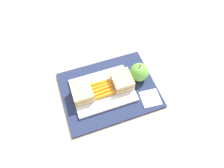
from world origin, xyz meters
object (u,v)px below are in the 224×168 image
(carrot_sticks_bundle, at_px, (102,89))
(food_tray, at_px, (103,90))
(sandwich_half_right, at_px, (122,81))
(sandwich_half_left, at_px, (82,93))
(paper_napkin, at_px, (150,98))
(apple, at_px, (139,72))

(carrot_sticks_bundle, bearing_deg, food_tray, 23.21)
(food_tray, relative_size, sandwich_half_right, 2.88)
(sandwich_half_right, bearing_deg, sandwich_half_left, 180.00)
(sandwich_half_left, height_order, paper_napkin, sandwich_half_left)
(sandwich_half_left, relative_size, apple, 0.94)
(sandwich_half_right, distance_m, carrot_sticks_bundle, 0.08)
(carrot_sticks_bundle, bearing_deg, sandwich_half_left, 179.71)
(sandwich_half_left, xyz_separation_m, paper_napkin, (0.24, -0.09, -0.03))
(food_tray, xyz_separation_m, paper_napkin, (0.16, -0.09, -0.00))
(carrot_sticks_bundle, height_order, apple, apple)
(food_tray, distance_m, paper_napkin, 0.18)
(sandwich_half_right, relative_size, carrot_sticks_bundle, 1.03)
(food_tray, distance_m, apple, 0.16)
(apple, xyz_separation_m, paper_napkin, (0.01, -0.10, -0.04))
(paper_napkin, bearing_deg, carrot_sticks_bundle, 150.90)
(sandwich_half_left, distance_m, carrot_sticks_bundle, 0.08)
(carrot_sticks_bundle, relative_size, paper_napkin, 1.11)
(sandwich_half_left, bearing_deg, sandwich_half_right, 0.00)
(sandwich_half_left, relative_size, paper_napkin, 1.14)
(food_tray, xyz_separation_m, carrot_sticks_bundle, (-0.00, -0.00, 0.01))
(sandwich_half_right, relative_size, apple, 0.94)
(sandwich_half_left, height_order, carrot_sticks_bundle, sandwich_half_left)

